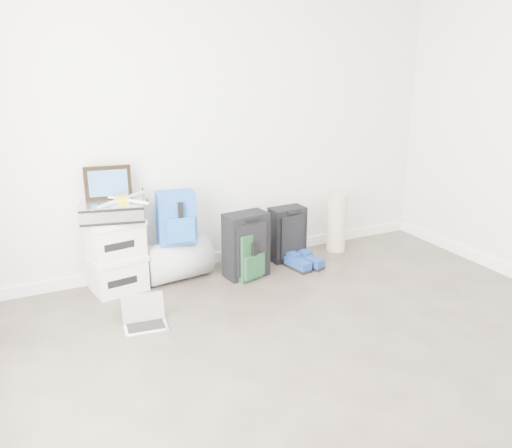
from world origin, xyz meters
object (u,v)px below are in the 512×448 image
boxes_stack (116,255)px  laptop (145,319)px  carry_on (287,234)px  duffel_bag (178,260)px  large_suitcase (246,245)px  briefcase (113,211)px

boxes_stack → laptop: size_ratio=1.88×
boxes_stack → carry_on: size_ratio=1.20×
duffel_bag → carry_on: size_ratio=1.09×
laptop → large_suitcase: bearing=32.0°
carry_on → laptop: (-1.58, -0.69, -0.21)m
boxes_stack → briefcase: size_ratio=1.28×
briefcase → large_suitcase: 1.19m
boxes_stack → duffel_bag: (0.53, 0.00, -0.14)m
duffel_bag → large_suitcase: large_suitcase is taller
carry_on → duffel_bag: bearing=176.0°
duffel_bag → carry_on: bearing=-8.1°
laptop → duffel_bag: bearing=62.1°
large_suitcase → carry_on: large_suitcase is taller
duffel_bag → laptop: (-0.49, -0.71, -0.12)m
briefcase → carry_on: bearing=12.1°
laptop → boxes_stack: bearing=99.5°
large_suitcase → laptop: large_suitcase is taller
duffel_bag → carry_on: 1.10m
boxes_stack → laptop: 0.76m
boxes_stack → duffel_bag: size_ratio=1.10×
boxes_stack → laptop: (0.04, -0.71, -0.26)m
boxes_stack → briefcase: 0.38m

